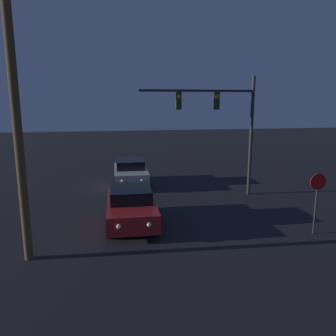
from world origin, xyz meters
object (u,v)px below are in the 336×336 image
at_px(traffic_signal_mast, 224,117).
at_px(utility_pole, 16,109).
at_px(car_near, 131,206).
at_px(car_far, 130,172).
at_px(stop_sign, 317,193).

height_order(traffic_signal_mast, utility_pole, utility_pole).
relative_size(car_near, traffic_signal_mast, 0.66).
distance_m(car_far, stop_sign, 11.27).
height_order(car_far, traffic_signal_mast, traffic_signal_mast).
xyz_separation_m(car_near, stop_sign, (7.02, -2.31, 0.88)).
xyz_separation_m(car_far, utility_pole, (-3.95, -9.35, 4.09)).
relative_size(traffic_signal_mast, utility_pole, 0.68).
distance_m(car_far, utility_pole, 10.94).
bearing_deg(car_far, car_near, 87.36).
relative_size(car_far, traffic_signal_mast, 0.66).
bearing_deg(utility_pole, car_near, 35.93).
distance_m(car_far, traffic_signal_mast, 6.82).
xyz_separation_m(car_near, utility_pole, (-3.56, -2.58, 4.09)).
xyz_separation_m(car_near, car_far, (0.39, 6.77, 0.00)).
bearing_deg(stop_sign, car_far, 126.14).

